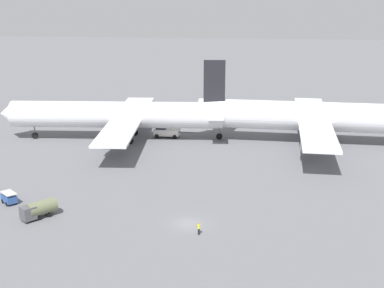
% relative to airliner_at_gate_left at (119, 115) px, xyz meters
% --- Properties ---
extents(ground_plane, '(600.00, 600.00, 0.00)m').
position_rel_airliner_at_gate_left_xyz_m(ground_plane, '(19.76, -40.64, -5.28)').
color(ground_plane, slate).
extents(airliner_at_gate_left, '(49.74, 43.89, 16.80)m').
position_rel_airliner_at_gate_left_xyz_m(airliner_at_gate_left, '(0.00, 0.00, 0.00)').
color(airliner_at_gate_left, silver).
rests_on(airliner_at_gate_left, ground).
extents(airliner_being_pushed, '(48.39, 46.12, 16.52)m').
position_rel_airliner_at_gate_left_xyz_m(airliner_being_pushed, '(38.32, 2.02, 0.27)').
color(airliner_being_pushed, silver).
rests_on(airliner_being_pushed, ground).
extents(pushback_tug, '(8.65, 2.96, 2.99)m').
position_rel_airliner_at_gate_left_xyz_m(pushback_tug, '(9.37, 3.08, -4.01)').
color(pushback_tug, white).
rests_on(pushback_tug, ground).
extents(gse_baggage_cart_near_cluster, '(3.08, 3.00, 1.71)m').
position_rel_airliner_at_gate_left_xyz_m(gse_baggage_cart_near_cluster, '(-7.34, -36.66, -4.41)').
color(gse_baggage_cart_near_cluster, '#2D5199').
rests_on(gse_baggage_cart_near_cluster, ground).
extents(gse_fuel_bowser_stubby, '(4.62, 4.94, 2.40)m').
position_rel_airliner_at_gate_left_xyz_m(gse_fuel_bowser_stubby, '(-0.97, -41.23, -3.94)').
color(gse_fuel_bowser_stubby, '#666B4C').
rests_on(gse_fuel_bowser_stubby, ground).
extents(ground_crew_ramp_agent_by_cones, '(0.48, 0.36, 1.68)m').
position_rel_airliner_at_gate_left_xyz_m(ground_crew_ramp_agent_by_cones, '(21.44, -43.79, -4.40)').
color(ground_crew_ramp_agent_by_cones, black).
rests_on(ground_crew_ramp_agent_by_cones, ground).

